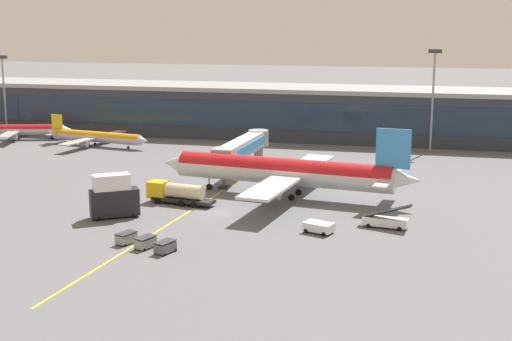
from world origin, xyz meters
The scene contains 16 objects.
ground_plane centered at (0.00, 0.00, 0.00)m, with size 700.00×700.00×0.00m, color slate.
apron_lead_in_line centered at (-3.68, 2.00, 0.00)m, with size 0.30×80.00×0.01m, color yellow.
terminal_building centered at (-4.43, 69.97, 6.15)m, with size 209.55×18.45×12.27m.
main_airliner centered at (7.93, 11.32, 4.15)m, with size 43.17×34.34×11.92m.
jet_bridge centered at (-2.40, 25.72, 5.15)m, with size 4.89×23.90×6.84m.
fuel_tanker centered at (-7.24, 3.25, 1.75)m, with size 11.06×4.21×3.25m.
belt_loader centered at (24.61, -2.17, 0.99)m, with size 7.01×2.68×3.49m.
pushback_tug centered at (16.28, -6.61, 0.85)m, with size 4.36×3.46×1.40m.
catering_lift centered at (-13.25, -6.08, 3.07)m, with size 7.04×5.87×6.30m.
baggage_cart_0 centered at (-6.62, -16.85, 0.78)m, with size 2.36×3.02×1.48m.
baggage_cart_1 centered at (-3.61, -17.95, 0.78)m, with size 2.36×3.02×1.48m.
baggage_cart_2 centered at (-0.60, -19.04, 0.78)m, with size 2.36×3.02×1.48m.
commuter_jet_far centered at (-42.09, 46.88, 2.17)m, with size 27.16×21.75×6.63m.
commuter_jet_near centered at (-64.17, 50.90, 2.38)m, with size 25.02×20.04×7.02m.
apron_light_mast_0 centered at (30.82, 58.01, 12.83)m, with size 2.80×0.50×21.75m.
apron_light_mast_2 centered at (-71.90, 58.01, 11.60)m, with size 2.80×0.50×19.39m.
Camera 1 is at (28.72, -93.97, 27.23)m, focal length 48.65 mm.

